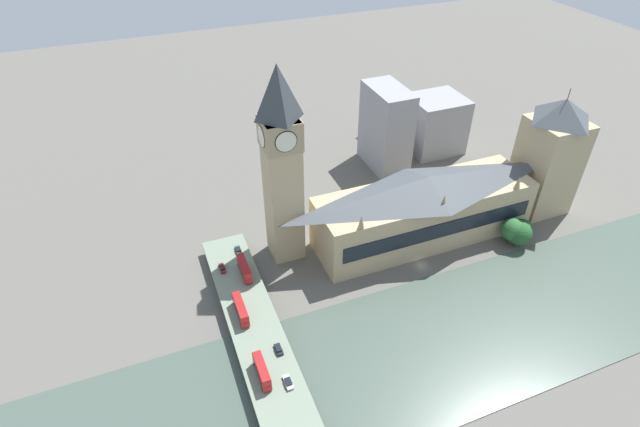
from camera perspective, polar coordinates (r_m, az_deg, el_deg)
The scene contains 19 objects.
ground_plane at distance 182.17m, azimuth 11.47°, elevation -5.86°, with size 600.00×600.00×0.00m, color #605E56.
river_water at distance 165.45m, azimuth 17.12°, elevation -12.59°, with size 50.61×360.00×0.30m, color #47564C.
parliament_hall at distance 186.49m, azimuth 11.81°, elevation 0.61°, with size 23.34×81.37×27.02m.
clock_tower at distance 162.14m, azimuth -4.41°, elevation 5.69°, with size 12.29×12.29×70.97m.
victoria_tower at distance 212.89m, azimuth 24.73°, elevation 5.98°, with size 19.08×19.08×51.21m.
road_bridge at distance 142.12m, azimuth -4.83°, elevation -19.41°, with size 133.22×14.95×4.73m.
double_decker_bus_lead at distance 168.75m, azimuth -8.64°, elevation -6.21°, with size 11.00×2.58×4.82m.
double_decker_bus_mid at distance 156.25m, azimuth -9.07°, elevation -10.72°, with size 11.74×2.64×4.77m.
double_decker_bus_rear at distance 141.45m, azimuth -6.66°, elevation -17.41°, with size 10.51×2.55×4.86m.
car_northbound_lead at distance 172.93m, azimuth -11.12°, elevation -6.13°, with size 4.71×1.76×1.54m.
car_northbound_mid at distance 178.98m, azimuth -9.32°, elevation -4.13°, with size 4.48×1.84×1.41m.
car_southbound_mid at distance 147.75m, azimuth -4.76°, elevation -15.20°, with size 4.09×1.86×1.32m.
car_southbound_extra at distance 141.25m, azimuth -3.67°, elevation -18.67°, with size 4.67×1.90×1.35m.
city_block_west at distance 226.62m, azimuth 7.53°, elevation 9.66°, with size 26.10×14.44×37.29m.
city_block_center at distance 246.39m, azimuth 12.98°, elevation 9.94°, with size 22.17×24.64×26.30m.
city_block_east at distance 253.76m, azimuth 8.82°, elevation 10.12°, with size 25.40×19.76×17.04m.
tree_embankment_near at distance 200.29m, azimuth 22.12°, elevation -1.54°, with size 6.99×6.99×9.28m.
tree_embankment_mid at distance 196.74m, azimuth 21.19°, elevation -1.74°, with size 8.68×8.68×10.96m.
tree_embankment_far at distance 197.15m, azimuth 21.83°, elevation -2.12°, with size 8.97×8.97×10.32m.
Camera 1 is at (-107.93, 81.42, 122.10)m, focal length 28.00 mm.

